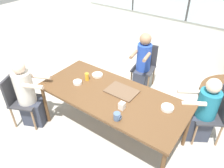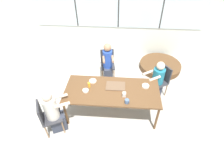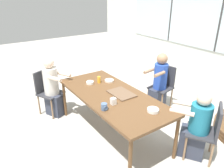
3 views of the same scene
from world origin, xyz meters
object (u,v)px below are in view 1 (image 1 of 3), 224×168
(chair_for_man_blue_shirt, at_px, (19,96))
(person_woman_green_shirt, at_px, (203,113))
(bowl_white_shallow, at_px, (78,82))
(chair_for_man_teal_shirt, at_px, (145,63))
(milk_carton_small, at_px, (122,106))
(bowl_fruit, at_px, (97,75))
(chair_for_woman_green_shirt, at_px, (215,111))
(bowl_cereal, at_px, (167,108))
(person_man_blue_shirt, at_px, (28,97))
(coffee_mug, at_px, (117,116))
(juice_glass, at_px, (87,77))
(person_man_teal_shirt, at_px, (143,65))

(chair_for_man_blue_shirt, xyz_separation_m, person_woman_green_shirt, (2.39, 1.31, -0.03))
(chair_for_man_blue_shirt, bearing_deg, bowl_white_shallow, 100.88)
(chair_for_man_teal_shirt, relative_size, person_woman_green_shirt, 0.82)
(milk_carton_small, distance_m, bowl_fruit, 0.84)
(chair_for_woman_green_shirt, distance_m, bowl_cereal, 0.82)
(chair_for_woman_green_shirt, bearing_deg, bowl_cereal, 109.05)
(person_man_blue_shirt, bearing_deg, coffee_mug, 72.30)
(coffee_mug, bearing_deg, person_man_blue_shirt, -172.30)
(coffee_mug, distance_m, milk_carton_small, 0.20)
(juice_glass, bearing_deg, person_man_teal_shirt, 75.86)
(coffee_mug, bearing_deg, bowl_cereal, 51.68)
(person_woman_green_shirt, xyz_separation_m, person_man_teal_shirt, (-1.29, 0.58, 0.06))
(chair_for_man_blue_shirt, height_order, coffee_mug, chair_for_man_blue_shirt)
(juice_glass, bearing_deg, chair_for_man_blue_shirt, -138.75)
(juice_glass, bearing_deg, bowl_cereal, 4.22)
(person_man_teal_shirt, relative_size, milk_carton_small, 11.83)
(bowl_cereal, bearing_deg, bowl_white_shallow, -169.40)
(person_man_blue_shirt, height_order, bowl_fruit, person_man_blue_shirt)
(chair_for_man_teal_shirt, xyz_separation_m, juice_glass, (-0.27, -1.35, 0.29))
(person_man_blue_shirt, height_order, coffee_mug, person_man_blue_shirt)
(juice_glass, xyz_separation_m, bowl_cereal, (1.25, 0.09, -0.04))
(person_woman_green_shirt, xyz_separation_m, person_man_blue_shirt, (-2.24, -1.24, 0.05))
(bowl_fruit, bearing_deg, person_man_blue_shirt, -130.92)
(chair_for_man_teal_shirt, height_order, person_man_blue_shirt, person_man_blue_shirt)
(bowl_white_shallow, bearing_deg, chair_for_man_teal_shirt, 77.74)
(chair_for_man_teal_shirt, relative_size, bowl_cereal, 5.41)
(person_woman_green_shirt, relative_size, person_man_blue_shirt, 0.92)
(chair_for_man_teal_shirt, distance_m, juice_glass, 1.41)
(chair_for_woman_green_shirt, xyz_separation_m, chair_for_man_blue_shirt, (-2.53, -1.40, 0.00))
(chair_for_man_teal_shirt, distance_m, bowl_white_shallow, 1.56)
(chair_for_man_teal_shirt, bearing_deg, juice_glass, 68.98)
(person_man_blue_shirt, relative_size, bowl_cereal, 7.19)
(juice_glass, relative_size, bowl_fruit, 0.72)
(juice_glass, bearing_deg, person_woman_green_shirt, 21.03)
(milk_carton_small, relative_size, bowl_fruit, 0.59)
(person_man_teal_shirt, xyz_separation_m, bowl_cereal, (0.95, -1.10, 0.22))
(chair_for_man_teal_shirt, bearing_deg, bowl_cereal, 118.20)
(person_woman_green_shirt, bearing_deg, coffee_mug, 111.55)
(person_man_teal_shirt, bearing_deg, chair_for_woman_green_shirt, 151.50)
(chair_for_man_blue_shirt, height_order, person_man_blue_shirt, person_man_blue_shirt)
(bowl_fruit, bearing_deg, person_man_teal_shirt, 76.23)
(chair_for_woman_green_shirt, xyz_separation_m, bowl_cereal, (-0.49, -0.61, 0.25))
(bowl_cereal, bearing_deg, chair_for_man_teal_shirt, 127.74)
(chair_for_woman_green_shirt, bearing_deg, coffee_mug, 109.12)
(juice_glass, relative_size, milk_carton_small, 1.21)
(chair_for_man_teal_shirt, xyz_separation_m, person_man_blue_shirt, (-0.92, -1.98, 0.02))
(bowl_white_shallow, bearing_deg, chair_for_man_blue_shirt, -143.72)
(chair_for_man_teal_shirt, bearing_deg, bowl_white_shallow, 68.19)
(person_man_blue_shirt, bearing_deg, bowl_cereal, 85.33)
(bowl_fruit, bearing_deg, chair_for_man_teal_shirt, 79.27)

